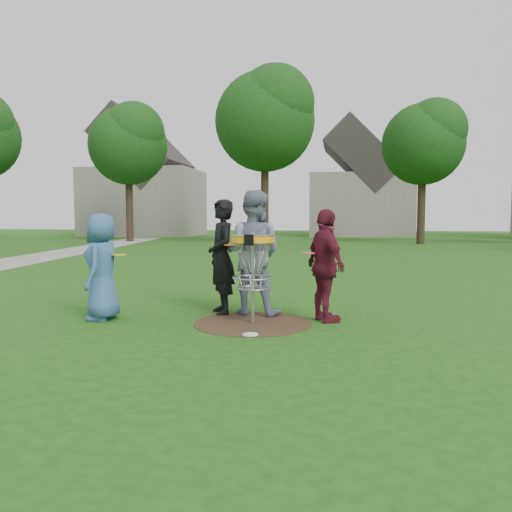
% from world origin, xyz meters
% --- Properties ---
extents(ground, '(100.00, 100.00, 0.00)m').
position_xyz_m(ground, '(0.00, 0.00, 0.00)').
color(ground, '#19470F').
rests_on(ground, ground).
extents(dirt_patch, '(1.80, 1.80, 0.01)m').
position_xyz_m(dirt_patch, '(0.00, 0.00, 0.00)').
color(dirt_patch, '#47331E').
rests_on(dirt_patch, ground).
extents(concrete_path, '(7.75, 39.92, 0.02)m').
position_xyz_m(concrete_path, '(-10.00, 8.00, 0.01)').
color(concrete_path, '#9E9E99').
rests_on(concrete_path, ground).
extents(player_blue, '(0.61, 0.86, 1.67)m').
position_xyz_m(player_blue, '(-2.37, -0.10, 0.83)').
color(player_blue, '#335A8C').
rests_on(player_blue, ground).
extents(player_black, '(0.73, 0.82, 1.90)m').
position_xyz_m(player_black, '(-0.64, 0.68, 0.95)').
color(player_black, black).
rests_on(player_black, ground).
extents(player_grey, '(1.10, 0.91, 2.04)m').
position_xyz_m(player_grey, '(-0.12, 0.72, 1.02)').
color(player_grey, slate).
rests_on(player_grey, ground).
extents(player_maroon, '(0.87, 1.09, 1.73)m').
position_xyz_m(player_maroon, '(1.08, 0.31, 0.86)').
color(player_maroon, '#5B1426').
rests_on(player_maroon, ground).
extents(disc_on_grass, '(0.22, 0.22, 0.02)m').
position_xyz_m(disc_on_grass, '(0.10, -0.76, 0.01)').
color(disc_on_grass, white).
rests_on(disc_on_grass, ground).
extents(disc_golf_basket, '(0.66, 0.67, 1.38)m').
position_xyz_m(disc_golf_basket, '(0.00, -0.00, 1.02)').
color(disc_golf_basket, '#9EA0A5').
rests_on(disc_golf_basket, ground).
extents(held_discs, '(3.12, 0.78, 0.25)m').
position_xyz_m(held_discs, '(-0.45, 0.27, 1.12)').
color(held_discs, gold).
rests_on(held_discs, ground).
extents(tree_row, '(51.20, 17.42, 9.90)m').
position_xyz_m(tree_row, '(0.44, 20.67, 6.21)').
color(tree_row, '#38281C').
rests_on(tree_row, ground).
extents(house_row, '(44.50, 10.65, 11.62)m').
position_xyz_m(house_row, '(4.78, 33.07, 4.14)').
color(house_row, gray).
rests_on(house_row, ground).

